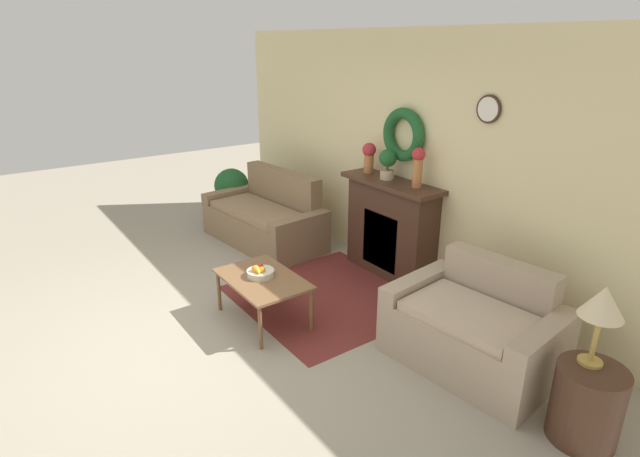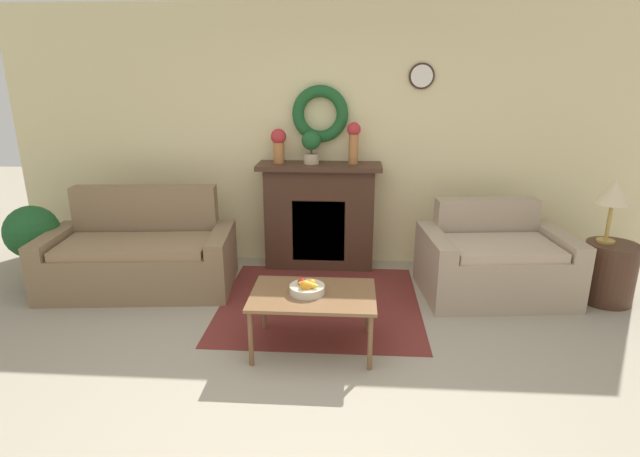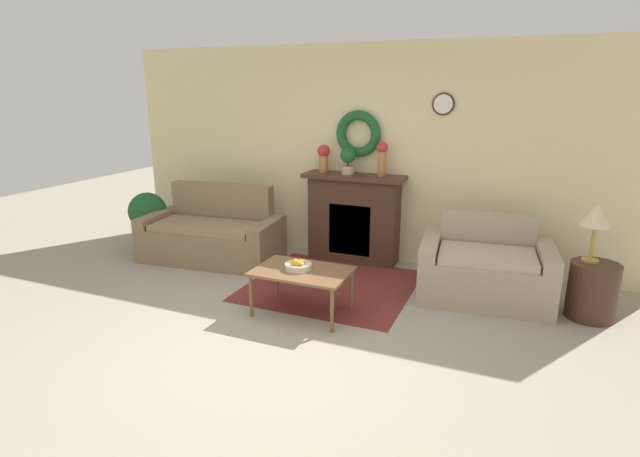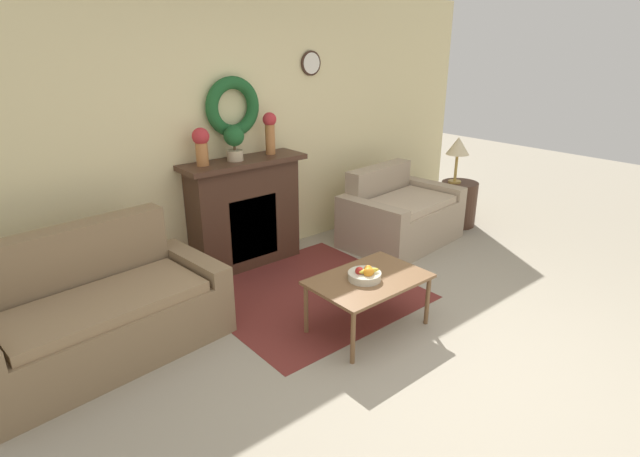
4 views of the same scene
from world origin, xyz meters
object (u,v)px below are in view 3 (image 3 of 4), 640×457
at_px(fruit_bowl, 298,265).
at_px(table_lamp, 597,217).
at_px(loveseat_right, 485,270).
at_px(couch_left, 213,235).
at_px(potted_plant_floor_by_couch, 148,213).
at_px(fireplace, 354,218).
at_px(vase_on_mantel_right, 382,156).
at_px(coffee_table, 302,274).
at_px(side_table_by_loveseat, 592,291).
at_px(potted_plant_on_mantel, 348,159).
at_px(vase_on_mantel_left, 324,156).

height_order(fruit_bowl, table_lamp, table_lamp).
height_order(loveseat_right, fruit_bowl, loveseat_right).
xyz_separation_m(couch_left, potted_plant_floor_by_couch, (-1.09, 0.04, 0.18)).
xyz_separation_m(fruit_bowl, table_lamp, (2.61, 1.04, 0.50)).
relative_size(fireplace, vase_on_mantel_right, 3.04).
bearing_deg(loveseat_right, fireplace, 154.05).
relative_size(coffee_table, vase_on_mantel_right, 2.21).
height_order(fruit_bowl, potted_plant_floor_by_couch, potted_plant_floor_by_couch).
bearing_deg(coffee_table, loveseat_right, 34.01).
relative_size(table_lamp, vase_on_mantel_right, 1.35).
height_order(side_table_by_loveseat, potted_plant_on_mantel, potted_plant_on_mantel).
height_order(side_table_by_loveseat, vase_on_mantel_right, vase_on_mantel_right).
bearing_deg(coffee_table, fireplace, 92.16).
bearing_deg(fireplace, vase_on_mantel_right, 0.90).
xyz_separation_m(side_table_by_loveseat, potted_plant_floor_by_couch, (-5.48, 0.09, 0.22)).
bearing_deg(fruit_bowl, vase_on_mantel_left, 104.43).
bearing_deg(table_lamp, potted_plant_floor_by_couch, 179.53).
relative_size(fireplace, fruit_bowl, 4.85).
relative_size(table_lamp, potted_plant_floor_by_couch, 0.72).
xyz_separation_m(vase_on_mantel_left, vase_on_mantel_right, (0.77, 0.00, 0.04)).
bearing_deg(fruit_bowl, potted_plant_on_mantel, 93.58).
xyz_separation_m(couch_left, side_table_by_loveseat, (4.39, -0.05, -0.04)).
xyz_separation_m(fireplace, potted_plant_floor_by_couch, (-2.79, -0.62, -0.07)).
bearing_deg(coffee_table, potted_plant_floor_by_couch, 159.16).
xyz_separation_m(fireplace, vase_on_mantel_right, (0.35, 0.01, 0.80)).
bearing_deg(potted_plant_floor_by_couch, couch_left, -2.20).
bearing_deg(vase_on_mantel_right, potted_plant_floor_by_couch, -168.65).
xyz_separation_m(table_lamp, vase_on_mantel_left, (-3.05, 0.67, 0.33)).
distance_m(couch_left, fruit_bowl, 2.02).
xyz_separation_m(couch_left, loveseat_right, (3.39, 0.05, -0.00)).
xyz_separation_m(coffee_table, potted_plant_floor_by_couch, (-2.85, 1.09, 0.09)).
bearing_deg(potted_plant_floor_by_couch, coffee_table, -20.84).
xyz_separation_m(vase_on_mantel_right, potted_plant_on_mantel, (-0.43, -0.02, -0.05)).
relative_size(couch_left, vase_on_mantel_left, 5.22).
distance_m(vase_on_mantel_left, potted_plant_floor_by_couch, 2.59).
relative_size(coffee_table, potted_plant_floor_by_couch, 1.18).
bearing_deg(couch_left, fireplace, 15.97).
xyz_separation_m(fireplace, coffee_table, (0.06, -1.71, -0.16)).
height_order(couch_left, table_lamp, table_lamp).
distance_m(table_lamp, vase_on_mantel_right, 2.41).
relative_size(fruit_bowl, potted_plant_floor_by_couch, 0.34).
relative_size(fruit_bowl, table_lamp, 0.47).
height_order(fruit_bowl, side_table_by_loveseat, fruit_bowl).
bearing_deg(table_lamp, fireplace, 165.76).
xyz_separation_m(fireplace, table_lamp, (2.63, -0.67, 0.43)).
bearing_deg(table_lamp, vase_on_mantel_left, 167.56).
xyz_separation_m(coffee_table, potted_plant_on_mantel, (-0.15, 1.70, 0.91)).
bearing_deg(potted_plant_floor_by_couch, vase_on_mantel_left, 14.88).
bearing_deg(loveseat_right, side_table_by_loveseat, -11.56).
relative_size(fireplace, vase_on_mantel_left, 3.65).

